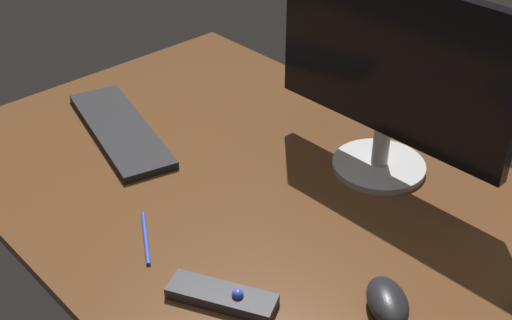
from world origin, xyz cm
name	(u,v)px	position (x,y,z in cm)	size (l,w,h in cm)	color
desk	(279,208)	(0.00, 0.00, 1.00)	(140.00, 84.00, 2.00)	brown
monitor	(390,73)	(5.24, 22.51, 22.94)	(50.21, 18.45, 38.41)	beige
keyboard	(120,130)	(-41.17, -7.66, 2.81)	(37.78, 11.38, 1.63)	black
computer_mouse	(387,301)	(30.21, -6.87, 3.99)	(10.15, 6.01, 3.98)	black
media_remote	(222,296)	(11.78, -23.78, 3.00)	(17.48, 12.41, 3.14)	#2D2D33
pen	(146,238)	(-8.31, -24.06, 2.35)	(0.70, 0.70, 13.67)	blue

